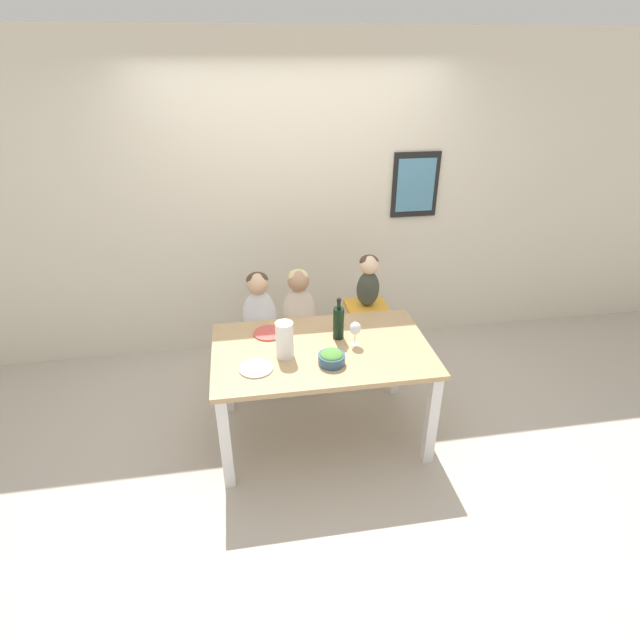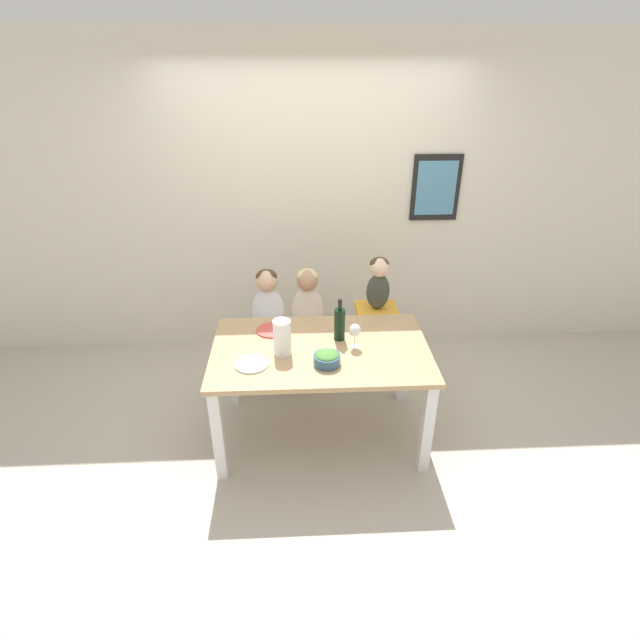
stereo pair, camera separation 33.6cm
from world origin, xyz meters
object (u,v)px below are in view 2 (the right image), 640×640
wine_glass_near (355,331)px  salad_bowl_large (327,358)px  person_child_left (268,303)px  dinner_plate_front_left (252,364)px  person_child_center (308,302)px  person_baby_right (379,280)px  dinner_plate_back_left (272,330)px  chair_right_highchair (376,325)px  paper_towel_roll (282,338)px  chair_far_center (308,342)px  wine_bottle (340,323)px  chair_far_left (270,343)px

wine_glass_near → salad_bowl_large: 0.30m
person_child_left → salad_bowl_large: (0.42, -0.88, 0.04)m
dinner_plate_front_left → person_child_center: bearing=66.0°
person_baby_right → dinner_plate_back_left: person_baby_right is taller
chair_right_highchair → paper_towel_roll: size_ratio=2.73×
person_child_center → dinner_plate_front_left: (-0.39, -0.87, -0.00)m
person_child_center → wine_glass_near: bearing=-66.1°
person_child_left → dinner_plate_front_left: (-0.07, -0.87, -0.00)m
chair_far_center → person_child_left: bearing=179.8°
wine_bottle → paper_towel_roll: (-0.39, -0.18, 0.00)m
chair_far_left → dinner_plate_front_left: (-0.07, -0.86, 0.38)m
person_child_center → dinner_plate_front_left: person_child_center is taller
chair_right_highchair → wine_bottle: wine_bottle is taller
chair_right_highchair → dinner_plate_front_left: 1.30m
person_baby_right → wine_glass_near: bearing=-111.0°
person_child_center → dinner_plate_front_left: size_ratio=2.65×
wine_glass_near → salad_bowl_large: wine_glass_near is taller
wine_bottle → paper_towel_roll: 0.43m
chair_right_highchair → person_baby_right: 0.41m
person_baby_right → wine_bottle: size_ratio=1.41×
person_baby_right → wine_glass_near: person_baby_right is taller
chair_right_highchair → person_child_left: size_ratio=1.18×
person_child_left → person_baby_right: size_ratio=1.33×
chair_far_left → wine_glass_near: bearing=-47.6°
person_child_center → dinner_plate_back_left: 0.51m
wine_glass_near → paper_towel_roll: bearing=-172.2°
chair_far_center → person_baby_right: (0.56, 0.00, 0.56)m
chair_right_highchair → wine_glass_near: wine_glass_near is taller
person_child_center → dinner_plate_back_left: size_ratio=2.65×
dinner_plate_front_left → chair_right_highchair: bearing=42.4°
chair_far_left → person_child_left: person_child_left is taller
dinner_plate_front_left → chair_far_center: bearing=66.0°
dinner_plate_back_left → person_child_center: bearing=58.1°
chair_far_left → dinner_plate_front_left: dinner_plate_front_left is taller
wine_bottle → paper_towel_roll: size_ratio=1.23×
dinner_plate_front_left → dinner_plate_back_left: size_ratio=1.00×
chair_far_left → chair_right_highchair: size_ratio=0.66×
chair_far_left → chair_right_highchair: 0.89m
chair_right_highchair → dinner_plate_back_left: size_ratio=3.12×
chair_far_center → person_baby_right: size_ratio=1.04×
chair_right_highchair → salad_bowl_large: size_ratio=3.91×
salad_bowl_large → dinner_plate_back_left: salad_bowl_large is taller
chair_far_center → person_baby_right: bearing=0.2°
wine_bottle → chair_right_highchair: bearing=58.0°
chair_far_center → chair_right_highchair: 0.58m
person_baby_right → dinner_plate_back_left: (-0.83, -0.44, -0.18)m
person_child_left → dinner_plate_front_left: 0.87m
dinner_plate_back_left → wine_bottle: bearing=-15.7°
person_child_left → person_baby_right: (0.88, 0.00, 0.18)m
chair_far_left → chair_right_highchair: bearing=-0.0°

